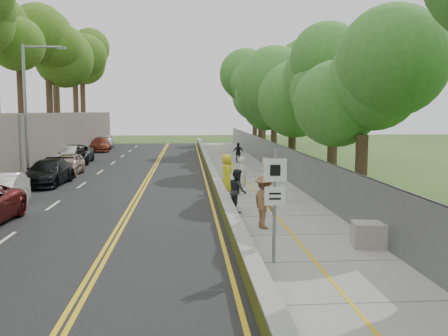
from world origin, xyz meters
TOP-DOWN VIEW (x-y plane):
  - ground at (0.00, 0.00)m, footprint 140.00×140.00m
  - road at (-5.40, 15.00)m, footprint 11.20×66.00m
  - sidewalk at (2.55, 15.00)m, footprint 4.20×66.00m
  - jersey_barrier at (0.25, 15.00)m, footprint 0.42×66.00m
  - chainlink_fence at (4.65, 15.00)m, footprint 0.04×66.00m
  - trees_fenceside at (7.00, 15.00)m, footprint 7.00×66.00m
  - streetlight at (-10.46, 14.00)m, footprint 2.52×0.22m
  - signpost at (1.05, -3.02)m, footprint 0.62×0.09m
  - construction_barrel at (4.30, 18.78)m, footprint 0.51×0.51m
  - concrete_block at (4.30, -1.59)m, footprint 1.23×1.00m
  - car_3 at (-9.08, 12.23)m, footprint 2.26×4.97m
  - car_4 at (-9.00, 16.51)m, footprint 1.73×4.22m
  - car_5 at (-10.60, 23.41)m, footprint 1.78×4.39m
  - car_6 at (-10.11, 23.77)m, footprint 2.75×5.41m
  - car_7 at (-10.18, 35.89)m, footprint 2.38×4.91m
  - car_8 at (-10.39, 40.11)m, footprint 2.17×4.75m
  - painter_0 at (0.75, 9.36)m, footprint 0.67×0.97m
  - painter_1 at (1.45, 8.17)m, footprint 0.53×0.74m
  - painter_2 at (0.75, 3.91)m, footprint 0.74×0.92m
  - painter_3 at (1.41, 1.00)m, footprint 1.06×1.40m
  - person_far at (2.80, 23.43)m, footprint 1.01×0.68m

SIDE VIEW (x-z plane):
  - ground at x=0.00m, z-range 0.00..0.00m
  - road at x=-5.40m, z-range 0.00..0.04m
  - sidewalk at x=2.55m, z-range 0.00..0.05m
  - jersey_barrier at x=0.25m, z-range 0.00..0.60m
  - concrete_block at x=4.30m, z-range 0.05..0.79m
  - construction_barrel at x=4.30m, z-range 0.05..0.89m
  - car_7 at x=-10.18m, z-range 0.04..1.42m
  - car_3 at x=-9.08m, z-range 0.04..1.45m
  - car_5 at x=-10.60m, z-range 0.04..1.46m
  - car_4 at x=-9.00m, z-range 0.04..1.47m
  - car_6 at x=-10.11m, z-range 0.04..1.50m
  - car_8 at x=-10.39m, z-range 0.04..1.62m
  - person_far at x=2.80m, z-range 0.05..1.65m
  - painter_2 at x=0.75m, z-range 0.05..1.82m
  - painter_1 at x=1.45m, z-range 0.05..1.93m
  - painter_0 at x=0.75m, z-range 0.05..1.94m
  - chainlink_fence at x=4.65m, z-range 0.00..2.00m
  - painter_3 at x=1.41m, z-range 0.05..1.97m
  - signpost at x=1.05m, z-range 0.41..3.51m
  - streetlight at x=-10.46m, z-range 0.64..8.64m
  - trees_fenceside at x=7.00m, z-range 0.00..14.00m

